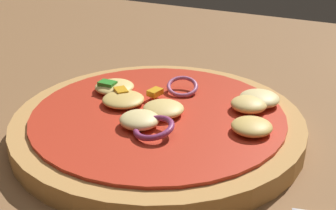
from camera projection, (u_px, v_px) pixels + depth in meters
The scene contains 2 objects.
dining_table at pixel (199, 143), 0.43m from camera, with size 1.35×0.82×0.03m.
pizza at pixel (160, 123), 0.41m from camera, with size 0.25×0.25×0.03m.
Camera 1 is at (0.14, -0.35, 0.23)m, focal length 51.51 mm.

